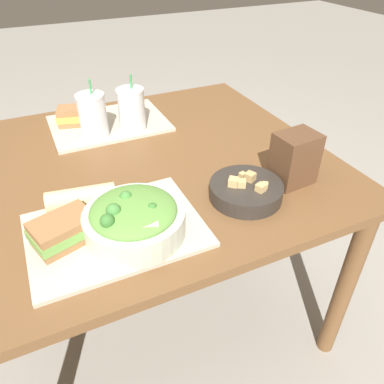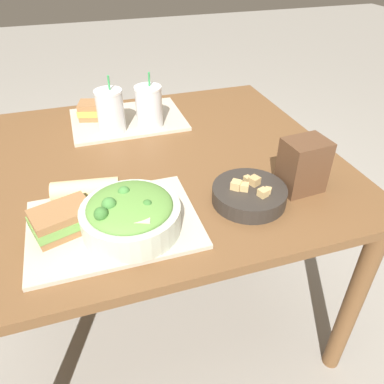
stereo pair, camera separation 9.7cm
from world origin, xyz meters
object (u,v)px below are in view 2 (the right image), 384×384
object	(u,v)px
drink_cup_dark	(111,112)
drink_cup_red	(149,108)
salad_bowl	(130,214)
chip_bag	(303,165)
sandwich_far	(97,110)
sandwich_near	(63,220)
baguette_near	(87,190)
soup_bowl	(249,194)

from	to	relation	value
drink_cup_dark	drink_cup_red	xyz separation A→B (m)	(0.14, 0.00, -0.00)
salad_bowl	drink_cup_red	size ratio (longest dim) A/B	1.21
chip_bag	salad_bowl	bearing A→B (deg)	-179.84
sandwich_far	chip_bag	bearing A→B (deg)	-37.17
sandwich_far	drink_cup_red	xyz separation A→B (m)	(0.18, -0.13, 0.04)
sandwich_near	sandwich_far	bearing A→B (deg)	58.90
sandwich_near	baguette_near	world-z (taller)	sandwich_near
baguette_near	drink_cup_red	size ratio (longest dim) A/B	0.92
salad_bowl	sandwich_near	world-z (taller)	salad_bowl
soup_bowl	chip_bag	size ratio (longest dim) A/B	1.32
soup_bowl	drink_cup_red	bearing A→B (deg)	106.79
sandwich_far	chip_bag	xyz separation A→B (m)	(0.51, -0.65, 0.03)
sandwich_near	salad_bowl	bearing A→B (deg)	-33.99
soup_bowl	drink_cup_dark	bearing A→B (deg)	119.46
baguette_near	salad_bowl	bearing A→B (deg)	-141.20
salad_bowl	soup_bowl	size ratio (longest dim) A/B	1.19
salad_bowl	baguette_near	distance (m)	0.19
soup_bowl	sandwich_near	xyz separation A→B (m)	(-0.49, 0.02, 0.02)
baguette_near	drink_cup_dark	xyz separation A→B (m)	(0.13, 0.40, 0.04)
sandwich_near	chip_bag	size ratio (longest dim) A/B	1.09
salad_bowl	baguette_near	bearing A→B (deg)	120.15
soup_bowl	baguette_near	size ratio (longest dim) A/B	1.11
sandwich_far	drink_cup_dark	size ratio (longest dim) A/B	0.76
soup_bowl	chip_bag	xyz separation A→B (m)	(0.17, 0.01, 0.05)
soup_bowl	sandwich_far	xyz separation A→B (m)	(-0.34, 0.66, 0.02)
chip_bag	drink_cup_red	bearing A→B (deg)	117.70
sandwich_near	soup_bowl	bearing A→B (deg)	-19.88
drink_cup_red	baguette_near	bearing A→B (deg)	-123.55
salad_bowl	sandwich_far	distance (m)	0.69
salad_bowl	chip_bag	world-z (taller)	chip_bag
drink_cup_dark	drink_cup_red	bearing A→B (deg)	0.00
drink_cup_red	salad_bowl	bearing A→B (deg)	-107.03
baguette_near	drink_cup_dark	size ratio (longest dim) A/B	0.90
salad_bowl	baguette_near	size ratio (longest dim) A/B	1.32
salad_bowl	sandwich_far	xyz separation A→B (m)	(-0.01, 0.69, -0.02)
sandwich_near	drink_cup_red	xyz separation A→B (m)	(0.33, 0.51, 0.04)
salad_bowl	drink_cup_red	distance (m)	0.59
soup_bowl	chip_bag	bearing A→B (deg)	4.70
salad_bowl	chip_bag	size ratio (longest dim) A/B	1.57
soup_bowl	drink_cup_dark	size ratio (longest dim) A/B	1.00
sandwich_far	chip_bag	distance (m)	0.82
sandwich_near	chip_bag	xyz separation A→B (m)	(0.66, -0.00, 0.03)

